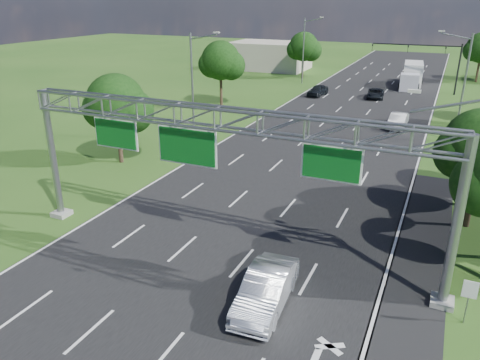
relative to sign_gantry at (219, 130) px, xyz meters
The scene contains 18 objects.
ground 19.28m from the sign_gantry, 91.05° to the left, with size 220.00×220.00×0.00m, color #244B16.
road 19.28m from the sign_gantry, 91.05° to the left, with size 18.00×180.00×0.02m, color black.
road_flare 12.20m from the sign_gantry, 11.47° to the left, with size 3.00×30.00×0.02m, color black.
sign_gantry is the anchor object (origin of this frame).
regulatory_sign 13.25m from the sign_gantry, ahead, with size 0.60×0.08×2.10m.
traffic_signal 53.51m from the sign_gantry, 82.32° to the left, with size 12.21×0.24×7.00m.
streetlight_l_near 21.47m from the sign_gantry, 122.87° to the left, with size 2.97×0.22×10.16m.
streetlight_l_far 54.28m from the sign_gantry, 102.38° to the left, with size 2.97×0.22×10.16m.
streetlight_r_mid 30.10m from the sign_gantry, 68.60° to the left, with size 2.97×0.22×10.16m.
tree_verge_la 17.56m from the sign_gantry, 144.84° to the left, with size 5.76×4.80×7.40m.
tree_verge_lb 36.85m from the sign_gantry, 116.19° to the left, with size 5.76×4.80×8.06m.
tree_verge_lc 59.56m from the sign_gantry, 102.86° to the left, with size 5.76×4.80×7.62m.
building_left 69.82m from the sign_gantry, 108.69° to the left, with size 14.00×10.00×5.00m, color #AFA793.
silver_sedan 7.93m from the sign_gantry, 40.61° to the right, with size 1.82×5.21×1.72m, color silver.
car_queue_b 46.27m from the sign_gantry, 88.96° to the left, with size 2.15×4.67×1.30m, color black.
car_queue_c 45.22m from the sign_gantry, 98.78° to the left, with size 1.78×4.42×1.51m, color black.
car_queue_d 32.13m from the sign_gantry, 79.98° to the left, with size 1.62×4.64×1.53m, color white.
box_truck 57.57m from the sign_gantry, 85.60° to the left, with size 3.28×9.53×3.53m.
Camera 1 is at (10.39, -7.86, 13.02)m, focal length 35.00 mm.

